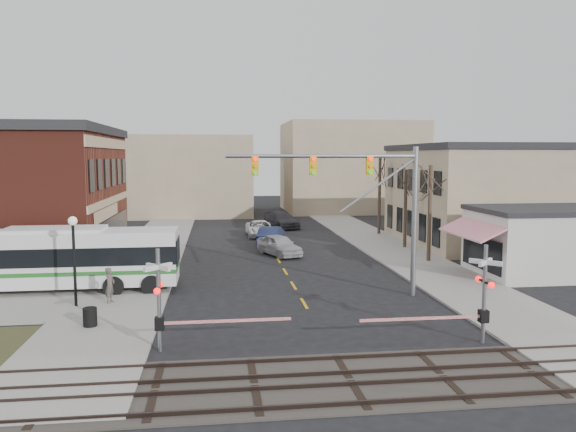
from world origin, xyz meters
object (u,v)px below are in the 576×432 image
object	(u,v)px
transit_bus	(56,258)
traffic_signal_mast	(364,190)
car_d	(281,220)
rr_crossing_east	(474,295)
car_a	(279,245)
trash_bin	(90,317)
car_b	(271,235)
street_lamp	(74,242)
car_c	(260,229)
pedestrian_far	(108,268)
pedestrian_near	(110,285)
rr_crossing_west	(170,301)

from	to	relation	value
transit_bus	traffic_signal_mast	world-z (taller)	traffic_signal_mast
car_d	transit_bus	bearing A→B (deg)	-138.53
traffic_signal_mast	rr_crossing_east	size ratio (longest dim) A/B	1.81
traffic_signal_mast	car_a	bearing A→B (deg)	103.09
rr_crossing_east	car_a	distance (m)	21.62
trash_bin	car_d	distance (m)	35.57
traffic_signal_mast	car_b	distance (m)	19.15
street_lamp	car_a	size ratio (longest dim) A/B	0.96
car_c	pedestrian_far	size ratio (longest dim) A/B	3.50
traffic_signal_mast	trash_bin	distance (m)	14.75
pedestrian_near	car_a	bearing A→B (deg)	-24.16
car_d	car_b	bearing A→B (deg)	-118.92
car_d	car_c	bearing A→B (deg)	-132.12
rr_crossing_west	car_a	size ratio (longest dim) A/B	1.20
traffic_signal_mast	rr_crossing_west	xyz separation A→B (m)	(-9.50, -7.20, -3.78)
car_a	car_b	world-z (taller)	car_b
car_b	pedestrian_far	distance (m)	17.00
traffic_signal_mast	rr_crossing_west	size ratio (longest dim) A/B	1.81
transit_bus	pedestrian_far	size ratio (longest dim) A/B	8.89
transit_bus	car_d	world-z (taller)	transit_bus
car_d	pedestrian_far	world-z (taller)	car_d
street_lamp	car_d	bearing A→B (deg)	65.38
car_a	pedestrian_far	world-z (taller)	pedestrian_far
rr_crossing_east	street_lamp	size ratio (longest dim) A/B	1.26
street_lamp	pedestrian_far	distance (m)	6.19
car_c	pedestrian_far	bearing A→B (deg)	-121.90
transit_bus	trash_bin	distance (m)	7.97
rr_crossing_west	car_d	world-z (taller)	rr_crossing_west
rr_crossing_west	pedestrian_far	bearing A→B (deg)	110.50
rr_crossing_west	car_b	size ratio (longest dim) A/B	1.16
rr_crossing_west	car_a	xyz separation A→B (m)	(6.47, 20.23, -1.18)
transit_bus	car_c	bearing A→B (deg)	57.61
traffic_signal_mast	pedestrian_far	bearing A→B (deg)	159.59
car_a	car_b	distance (m)	5.20
car_d	pedestrian_near	bearing A→B (deg)	-130.26
car_c	car_d	size ratio (longest dim) A/B	0.92
pedestrian_near	transit_bus	bearing A→B (deg)	61.08
rr_crossing_west	rr_crossing_east	world-z (taller)	same
traffic_signal_mast	car_d	xyz separation A→B (m)	(-0.97, 29.47, -4.93)
trash_bin	pedestrian_far	xyz separation A→B (m)	(-0.94, 9.20, 0.34)
rr_crossing_west	car_c	size ratio (longest dim) A/B	1.07
rr_crossing_east	car_a	bearing A→B (deg)	104.78
traffic_signal_mast	pedestrian_near	xyz separation A→B (m)	(-13.08, 0.03, -4.73)
car_c	pedestrian_far	distance (m)	20.96
traffic_signal_mast	street_lamp	distance (m)	14.87
pedestrian_near	car_b	bearing A→B (deg)	-15.04
traffic_signal_mast	street_lamp	world-z (taller)	traffic_signal_mast
traffic_signal_mast	street_lamp	size ratio (longest dim) A/B	2.27
transit_bus	rr_crossing_east	bearing A→B (deg)	-30.11
rr_crossing_west	trash_bin	world-z (taller)	rr_crossing_west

